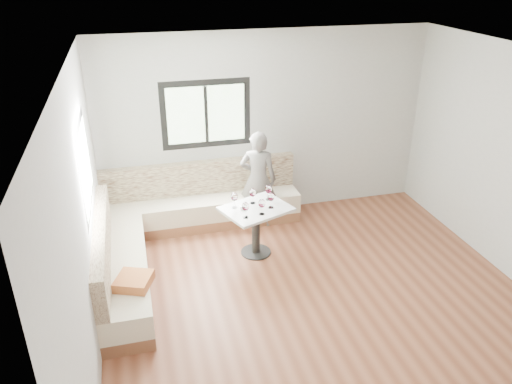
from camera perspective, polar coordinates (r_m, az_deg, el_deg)
room at (r=5.37m, az=7.31°, el=-0.19°), size 5.01×5.01×2.81m
banquette at (r=6.92m, az=-9.72°, el=-4.22°), size 2.90×2.80×0.95m
table at (r=6.67m, az=-0.01°, el=-3.15°), size 1.03×0.92×0.70m
person at (r=7.32m, az=0.24°, el=1.46°), size 0.63×0.53×1.47m
olive_ramekin at (r=6.56m, az=-1.45°, el=-1.78°), size 0.09×0.09×0.03m
wine_glass_a at (r=6.29m, az=-1.22°, el=-1.72°), size 0.10×0.10×0.21m
wine_glass_b at (r=6.36m, az=0.67°, el=-1.36°), size 0.10×0.10×0.21m
wine_glass_c at (r=6.53m, az=1.72°, el=-0.63°), size 0.10×0.10×0.21m
wine_glass_d at (r=6.64m, az=-0.38°, el=-0.14°), size 0.10×0.10×0.21m
wine_glass_e at (r=6.75m, az=1.42°, el=0.26°), size 0.10×0.10×0.21m
wine_glass_f at (r=6.54m, az=-2.50°, el=-0.61°), size 0.10×0.10×0.21m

